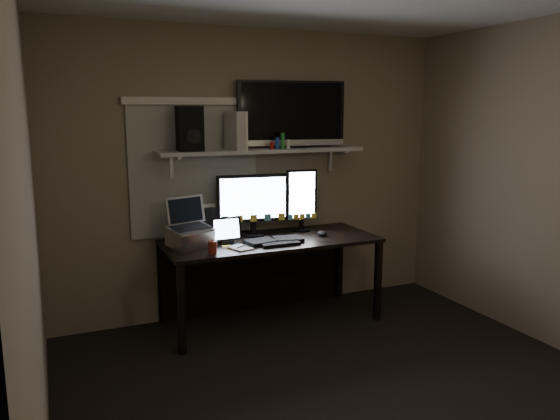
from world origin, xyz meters
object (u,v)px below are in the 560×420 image
tablet (226,230)px  laptop (190,223)px  cup (213,247)px  game_console (236,131)px  monitor_portrait (301,200)px  tv (291,114)px  monitor_landscape (253,204)px  speaker (190,129)px  keyboard (275,240)px  mouse (322,233)px  desk (266,256)px

tablet → laptop: (-0.30, 0.00, 0.08)m
cup → game_console: (0.34, 0.42, 0.86)m
monitor_portrait → laptop: size_ratio=1.46×
tablet → tv: tv is taller
monitor_portrait → tablet: monitor_portrait is taller
monitor_landscape → monitor_portrait: 0.47m
cup → speaker: size_ratio=0.27×
tablet → speaker: speaker is taller
keyboard → game_console: size_ratio=1.56×
tablet → mouse: bearing=-6.6°
desk → monitor_portrait: bearing=10.5°
desk → monitor_portrait: (0.38, 0.07, 0.46)m
monitor_landscape → tv: size_ratio=0.65×
keyboard → cup: cup is taller
desk → cup: cup is taller
desk → tv: size_ratio=1.87×
mouse → tv: bearing=132.0°
desk → monitor_portrait: size_ratio=3.18×
keyboard → mouse: bearing=6.3°
keyboard → laptop: (-0.68, 0.12, 0.18)m
keyboard → monitor_portrait: bearing=38.0°
desk → monitor_landscape: (-0.09, 0.07, 0.45)m
keyboard → game_console: game_console is taller
monitor_portrait → mouse: (0.08, -0.25, -0.26)m
keyboard → mouse: mouse is taller
game_console → speaker: bearing=163.4°
monitor_landscape → mouse: (0.55, -0.25, -0.25)m
monitor_landscape → tablet: bearing=-141.9°
monitor_portrait → laptop: bearing=-164.9°
mouse → laptop: bearing=-170.3°
monitor_portrait → tv: 0.76m
speaker → tablet: bearing=-38.4°
desk → game_console: size_ratio=5.71×
desk → tablet: tablet is taller
monitor_portrait → speaker: size_ratio=1.58×
monitor_portrait → tablet: 0.81m
cup → game_console: size_ratio=0.31×
game_console → cup: bearing=-138.7°
keyboard → cup: (-0.57, -0.14, 0.03)m
tablet → game_console: (0.15, 0.16, 0.80)m
tv → game_console: size_ratio=3.05×
desk → keyboard: keyboard is taller
speaker → keyboard: bearing=-23.3°
monitor_portrait → monitor_landscape: bearing=-174.1°
cup → speaker: speaker is taller
monitor_landscape → speaker: speaker is taller
laptop → speaker: speaker is taller
game_console → laptop: bearing=-170.0°
desk → laptop: 0.79m
cup → monitor_landscape: bearing=41.5°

